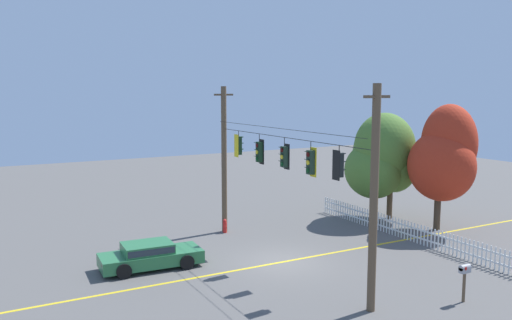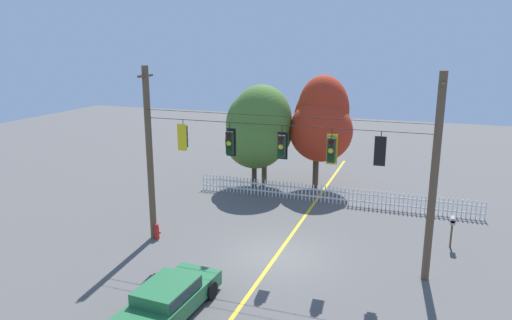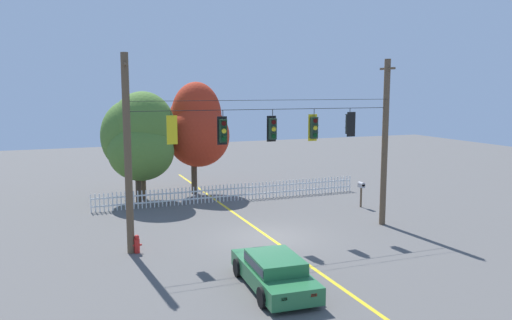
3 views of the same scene
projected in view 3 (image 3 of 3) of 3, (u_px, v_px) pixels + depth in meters
ground at (269, 237)px, 22.70m from camera, size 80.00×80.00×0.00m
lane_centerline_stripe at (269, 237)px, 22.70m from camera, size 0.16×36.00×0.01m
signal_support_span at (269, 147)px, 22.13m from camera, size 12.38×1.10×7.99m
traffic_signal_eastbound_side at (171, 130)px, 20.46m from camera, size 0.43×0.38×1.34m
traffic_signal_southbound_primary at (223, 131)px, 21.28m from camera, size 0.43×0.38×1.47m
traffic_signal_westbound_side at (272, 129)px, 22.09m from camera, size 0.43×0.38×1.42m
traffic_signal_northbound_secondary at (314, 128)px, 22.82m from camera, size 0.43×0.38×1.47m
traffic_signal_northbound_primary at (350, 124)px, 23.46m from camera, size 0.43×0.38×1.31m
white_picket_fence at (233, 192)px, 30.01m from camera, size 16.11×0.06×1.01m
autumn_maple_near_fence at (139, 137)px, 29.41m from camera, size 4.28×4.07×6.46m
autumn_maple_mid at (141, 136)px, 29.87m from camera, size 3.69×3.21×6.24m
autumn_oak_far_east at (196, 128)px, 31.84m from camera, size 3.92×3.46×7.04m
parked_car at (274, 271)px, 16.80m from camera, size 2.08×4.48×1.15m
fire_hydrant at (137, 244)px, 20.46m from camera, size 0.38×0.22×0.76m
roadside_mailbox at (361, 187)px, 28.33m from camera, size 0.25×0.44×1.43m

